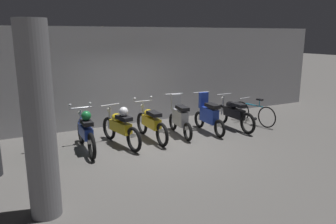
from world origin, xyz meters
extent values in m
plane|color=#565451|center=(0.00, 0.00, 0.00)|extent=(80.00, 80.00, 0.00)
cube|color=#ADADB2|center=(0.00, 2.69, 1.57)|extent=(16.00, 0.30, 3.13)
torus|color=black|center=(-2.80, 1.09, 0.27)|extent=(0.12, 0.53, 0.53)
torus|color=black|center=(-2.75, -0.06, 0.27)|extent=(0.12, 0.53, 0.53)
cube|color=#197238|center=(-2.77, 0.52, 0.54)|extent=(0.26, 0.75, 0.44)
cube|color=#197238|center=(-2.79, 0.86, 0.94)|extent=(0.29, 0.13, 0.48)
cube|color=black|center=(-2.77, 0.36, 0.85)|extent=(0.27, 0.53, 0.10)
cylinder|color=#B7BABF|center=(-2.80, 1.00, 1.16)|extent=(0.56, 0.06, 0.04)
sphere|color=#B7BABF|center=(-3.06, 0.99, 1.26)|extent=(0.07, 0.07, 0.07)
sphere|color=#B7BABF|center=(-2.54, 1.01, 1.26)|extent=(0.07, 0.07, 0.07)
cylinder|color=#B7BABF|center=(-2.80, 1.05, 0.69)|extent=(0.06, 0.15, 0.85)
sphere|color=silver|center=(-2.80, 1.05, 1.01)|extent=(0.12, 0.12, 0.12)
cube|color=white|center=(-2.75, -0.03, 0.36)|extent=(0.16, 0.02, 0.10)
torus|color=black|center=(-1.83, 1.19, 0.33)|extent=(0.11, 0.65, 0.65)
torus|color=black|center=(-1.87, -0.11, 0.33)|extent=(0.11, 0.65, 0.65)
cube|color=#1E389E|center=(-1.85, 0.54, 0.52)|extent=(0.25, 0.84, 0.28)
ellipsoid|color=#1E389E|center=(-1.84, 0.69, 0.73)|extent=(0.28, 0.45, 0.22)
cube|color=black|center=(-1.86, 0.36, 0.80)|extent=(0.26, 0.53, 0.10)
cylinder|color=#B7BABF|center=(-1.83, 1.08, 1.02)|extent=(0.56, 0.06, 0.04)
sphere|color=#B7BABF|center=(-2.09, 1.09, 1.12)|extent=(0.07, 0.07, 0.07)
sphere|color=#B7BABF|center=(-1.57, 1.07, 1.12)|extent=(0.07, 0.07, 0.07)
cylinder|color=#B7BABF|center=(-1.83, 1.14, 0.65)|extent=(0.06, 0.16, 0.65)
sphere|color=silver|center=(-1.83, 1.14, 0.87)|extent=(0.12, 0.12, 0.12)
cube|color=white|center=(-1.87, -0.09, 0.43)|extent=(0.16, 0.02, 0.10)
sphere|color=#197238|center=(-1.86, 0.36, 0.97)|extent=(0.24, 0.24, 0.24)
torus|color=black|center=(-1.05, 1.18, 0.33)|extent=(0.21, 0.66, 0.65)
torus|color=black|center=(-0.80, -0.09, 0.33)|extent=(0.21, 0.66, 0.65)
cube|color=gold|center=(-0.92, 0.54, 0.52)|extent=(0.37, 0.86, 0.28)
ellipsoid|color=gold|center=(-0.95, 0.70, 0.73)|extent=(0.34, 0.48, 0.22)
cube|color=black|center=(-0.89, 0.37, 0.80)|extent=(0.33, 0.56, 0.10)
cylinder|color=#B7BABF|center=(-1.03, 1.08, 1.02)|extent=(0.56, 0.14, 0.04)
cylinder|color=#B7BABF|center=(-1.04, 1.13, 0.65)|extent=(0.09, 0.17, 0.65)
sphere|color=silver|center=(-1.04, 1.13, 0.87)|extent=(0.12, 0.12, 0.12)
cube|color=white|center=(-0.81, -0.07, 0.43)|extent=(0.16, 0.04, 0.10)
sphere|color=silver|center=(-0.89, 0.37, 0.97)|extent=(0.24, 0.24, 0.24)
torus|color=black|center=(-0.01, 1.26, 0.33)|extent=(0.10, 0.65, 0.65)
torus|color=black|center=(0.01, -0.04, 0.33)|extent=(0.10, 0.65, 0.65)
cube|color=gold|center=(0.00, 0.61, 0.52)|extent=(0.24, 0.84, 0.28)
ellipsoid|color=gold|center=(0.00, 0.77, 0.73)|extent=(0.27, 0.44, 0.22)
cube|color=black|center=(0.00, 0.43, 0.80)|extent=(0.25, 0.52, 0.10)
cylinder|color=#B7BABF|center=(-0.01, 1.16, 1.02)|extent=(0.56, 0.05, 0.04)
sphere|color=#B7BABF|center=(-0.27, 1.15, 1.12)|extent=(0.07, 0.07, 0.07)
sphere|color=#B7BABF|center=(0.25, 1.16, 1.12)|extent=(0.07, 0.07, 0.07)
cylinder|color=#B7BABF|center=(-0.01, 1.21, 0.65)|extent=(0.06, 0.16, 0.65)
sphere|color=silver|center=(-0.01, 1.21, 0.87)|extent=(0.12, 0.12, 0.12)
cube|color=white|center=(0.01, -0.01, 0.43)|extent=(0.16, 0.01, 0.10)
torus|color=black|center=(0.99, 1.20, 0.27)|extent=(0.15, 0.54, 0.53)
torus|color=black|center=(0.86, 0.05, 0.27)|extent=(0.15, 0.54, 0.53)
cube|color=#9EA0A8|center=(0.92, 0.62, 0.54)|extent=(0.31, 0.76, 0.44)
cube|color=#9EA0A8|center=(0.97, 0.97, 0.94)|extent=(0.29, 0.15, 0.48)
cube|color=black|center=(0.91, 0.46, 0.85)|extent=(0.30, 0.54, 0.10)
cylinder|color=#B7BABF|center=(0.98, 1.10, 1.16)|extent=(0.56, 0.10, 0.04)
cylinder|color=#B7BABF|center=(0.99, 1.15, 0.69)|extent=(0.07, 0.15, 0.85)
sphere|color=silver|center=(0.99, 1.15, 1.01)|extent=(0.12, 0.12, 0.12)
cube|color=white|center=(0.86, 0.08, 0.36)|extent=(0.16, 0.03, 0.10)
torus|color=black|center=(1.87, 1.06, 0.27)|extent=(0.11, 0.53, 0.53)
torus|color=black|center=(1.83, -0.09, 0.27)|extent=(0.11, 0.53, 0.53)
cube|color=#1E389E|center=(1.85, 0.49, 0.54)|extent=(0.25, 0.74, 0.44)
cube|color=#1E389E|center=(1.86, 0.83, 0.94)|extent=(0.28, 0.13, 0.48)
cube|color=black|center=(1.84, 0.33, 0.85)|extent=(0.26, 0.53, 0.10)
cylinder|color=#B7BABF|center=(1.87, 0.97, 1.16)|extent=(0.56, 0.06, 0.04)
cylinder|color=#B7BABF|center=(1.87, 1.01, 0.69)|extent=(0.06, 0.15, 0.85)
sphere|color=silver|center=(1.87, 1.01, 1.01)|extent=(0.12, 0.12, 0.12)
cube|color=white|center=(1.83, -0.07, 0.36)|extent=(0.16, 0.02, 0.10)
torus|color=black|center=(2.77, 1.12, 0.33)|extent=(0.09, 0.65, 0.65)
torus|color=black|center=(2.78, -0.18, 0.33)|extent=(0.09, 0.65, 0.65)
cube|color=black|center=(2.77, 0.47, 0.52)|extent=(0.22, 0.83, 0.28)
ellipsoid|color=black|center=(2.77, 0.63, 0.73)|extent=(0.26, 0.44, 0.22)
cube|color=black|center=(2.78, 0.29, 0.80)|extent=(0.24, 0.52, 0.10)
cylinder|color=#B7BABF|center=(2.77, 1.02, 1.02)|extent=(0.56, 0.04, 0.04)
cylinder|color=#B7BABF|center=(2.77, 1.07, 0.65)|extent=(0.06, 0.16, 0.65)
sphere|color=silver|center=(2.77, 1.07, 0.87)|extent=(0.12, 0.12, 0.12)
cube|color=white|center=(2.78, -0.15, 0.43)|extent=(0.16, 0.01, 0.10)
torus|color=black|center=(3.60, 1.12, 0.34)|extent=(0.16, 0.68, 0.68)
torus|color=black|center=(3.78, 0.09, 0.34)|extent=(0.16, 0.68, 0.68)
cylinder|color=teal|center=(3.69, 0.61, 0.64)|extent=(0.15, 0.68, 0.04)
cylinder|color=teal|center=(3.73, 0.40, 0.74)|extent=(0.03, 0.03, 0.22)
cube|color=black|center=(3.73, 0.40, 0.86)|extent=(0.14, 0.23, 0.05)
cylinder|color=#B7BABF|center=(3.62, 1.00, 0.82)|extent=(0.50, 0.11, 0.03)
cylinder|color=black|center=(3.70, 0.56, 0.19)|extent=(0.14, 0.12, 0.10)
cylinder|color=gray|center=(-3.18, -2.23, 1.57)|extent=(0.49, 0.49, 3.13)
camera|label=1|loc=(-3.66, -7.54, 2.90)|focal=35.42mm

